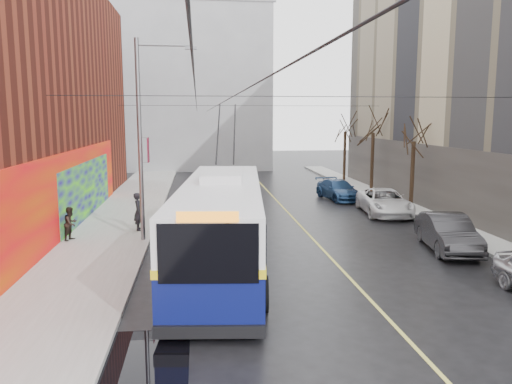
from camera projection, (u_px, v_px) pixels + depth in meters
ground at (341, 328)px, 13.51m from camera, size 140.00×140.00×0.00m
sidewalk_left at (112, 232)px, 24.37m from camera, size 4.00×60.00×0.15m
sidewalk_right at (442, 223)px, 26.32m from camera, size 2.00×60.00×0.15m
lane_line at (295, 220)px, 27.43m from camera, size 0.12×50.00×0.01m
building_far at (177, 86)px, 55.66m from camera, size 20.50×12.10×18.00m
streetlight_pole at (143, 135)px, 21.90m from camera, size 2.65×0.60×9.00m
catenary_wires at (220, 106)px, 26.79m from camera, size 18.00×60.00×0.22m
tree_near at (414, 128)px, 29.51m from camera, size 3.20×3.20×6.40m
tree_mid at (374, 122)px, 36.34m from camera, size 3.20×3.20×6.68m
tree_far at (345, 123)px, 43.23m from camera, size 3.20×3.20×6.57m
puddle at (134, 364)px, 11.54m from camera, size 2.54×3.61×0.01m
pigeons_flying at (223, 91)px, 22.74m from camera, size 3.08×3.75×0.71m
trolleybus at (222, 223)px, 18.60m from camera, size 4.09×13.39×6.27m
parked_car_b at (448, 233)px, 21.21m from camera, size 2.40×4.89×1.54m
parked_car_c at (384, 202)px, 29.08m from camera, size 2.99×5.52×1.47m
parked_car_d at (338, 190)px, 34.31m from camera, size 2.57×4.87×1.35m
following_car at (196, 196)px, 31.30m from camera, size 2.11×4.27×1.40m
pedestrian_a at (139, 212)px, 24.31m from camera, size 0.44×0.67×1.85m
pedestrian_b at (71, 223)px, 22.38m from camera, size 0.81×0.90×1.52m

